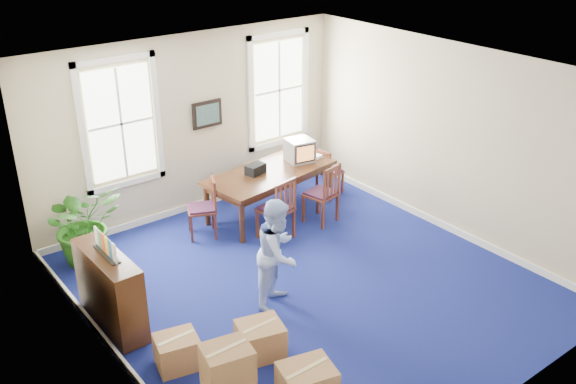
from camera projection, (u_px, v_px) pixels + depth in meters
floor at (307, 283)px, 9.58m from camera, size 6.50×6.50×0.00m
ceiling at (310, 72)px, 8.23m from camera, size 6.50×6.50×0.00m
wall_back at (191, 125)px, 11.24m from camera, size 6.50×0.00×6.50m
wall_front at (509, 289)px, 6.57m from camera, size 6.50×0.00×6.50m
wall_left at (103, 252)px, 7.25m from camera, size 0.00×6.50×6.50m
wall_right at (449, 140)px, 10.56m from camera, size 0.00×6.50×6.50m
baseboard_back at (198, 204)px, 11.87m from camera, size 6.00×0.04×0.12m
baseboard_left at (121, 360)px, 7.91m from camera, size 0.04×6.50×0.12m
baseboard_right at (439, 223)px, 11.20m from camera, size 0.04×6.50×0.12m
window_left at (121, 124)px, 10.38m from camera, size 1.40×0.12×2.20m
window_right at (279, 90)px, 12.15m from camera, size 1.40×0.12×2.20m
wall_picture at (207, 114)px, 11.30m from camera, size 0.58×0.06×0.48m
conference_table at (270, 192)px, 11.53m from camera, size 2.54×1.45×0.82m
crt_tv at (300, 150)px, 11.70m from camera, size 0.54×0.57×0.41m
game_console at (315, 156)px, 11.92m from camera, size 0.21×0.25×0.06m
equipment_bag at (256, 169)px, 11.21m from camera, size 0.39×0.30×0.17m
chair_near_left at (275, 208)px, 10.61m from camera, size 0.58×0.58×1.11m
chair_near_right at (321, 193)px, 11.16m from camera, size 0.59×0.59×1.10m
chair_end_left at (202, 208)px, 10.70m from camera, size 0.61×0.61×1.03m
chair_end_right at (330, 171)px, 12.30m from camera, size 0.43×0.43×0.91m
man at (278, 253)px, 8.81m from camera, size 0.98×0.93×1.60m
credenza at (110, 291)px, 8.43m from camera, size 0.42×1.37×1.07m
brochure_rack at (105, 245)px, 8.15m from camera, size 0.33×0.68×0.30m
potted_plant at (84, 224)px, 9.90m from camera, size 1.21×1.06×1.31m
cardboard_boxes at (239, 364)px, 7.27m from camera, size 1.90×1.90×0.88m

